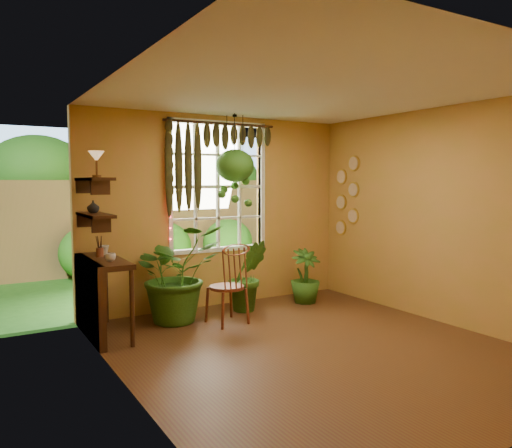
{
  "coord_description": "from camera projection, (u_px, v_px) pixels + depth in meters",
  "views": [
    {
      "loc": [
        -3.17,
        -4.13,
        1.77
      ],
      "look_at": [
        -0.04,
        1.15,
        1.25
      ],
      "focal_mm": 35.0,
      "sensor_mm": 36.0,
      "label": 1
    }
  ],
  "objects": [
    {
      "name": "wall_right",
      "position": [
        444.0,
        216.0,
        6.21
      ],
      "size": [
        0.0,
        4.5,
        4.5
      ],
      "primitive_type": "plane",
      "rotation": [
        1.57,
        0.0,
        -1.57
      ],
      "color": "#CC8945",
      "rests_on": "floor"
    },
    {
      "name": "potted_plant_right",
      "position": [
        305.0,
        276.0,
        7.3
      ],
      "size": [
        0.45,
        0.45,
        0.79
      ],
      "primitive_type": "imported",
      "rotation": [
        0.0,
        0.0,
        -0.03
      ],
      "color": "#1F4813",
      "rests_on": "floor"
    },
    {
      "name": "brush_jar",
      "position": [
        100.0,
        246.0,
        5.79
      ],
      "size": [
        0.08,
        0.08,
        0.31
      ],
      "color": "brown",
      "rests_on": "counter_ledge"
    },
    {
      "name": "potted_plant_left",
      "position": [
        176.0,
        273.0,
        6.3
      ],
      "size": [
        1.25,
        1.12,
        1.24
      ],
      "primitive_type": "imported",
      "rotation": [
        0.0,
        0.0,
        0.15
      ],
      "color": "#1F4813",
      "rests_on": "floor"
    },
    {
      "name": "window",
      "position": [
        218.0,
        187.0,
        7.11
      ],
      "size": [
        1.52,
        0.1,
        1.86
      ],
      "color": "white",
      "rests_on": "wall_back"
    },
    {
      "name": "wall_plates",
      "position": [
        347.0,
        196.0,
        7.71
      ],
      "size": [
        0.04,
        0.32,
        1.1
      ],
      "primitive_type": null,
      "color": "#F8EDCB",
      "rests_on": "wall_right"
    },
    {
      "name": "potted_plant_mid",
      "position": [
        248.0,
        276.0,
        6.83
      ],
      "size": [
        0.63,
        0.56,
        0.98
      ],
      "primitive_type": "imported",
      "rotation": [
        0.0,
        0.0,
        -0.26
      ],
      "color": "#1F4813",
      "rests_on": "floor"
    },
    {
      "name": "windsor_chair",
      "position": [
        228.0,
        297.0,
        6.21
      ],
      "size": [
        0.48,
        0.51,
        1.17
      ],
      "rotation": [
        0.0,
        0.0,
        0.11
      ],
      "color": "brown",
      "rests_on": "floor"
    },
    {
      "name": "backyard",
      "position": [
        137.0,
        203.0,
        11.2
      ],
      "size": [
        14.0,
        10.0,
        12.0
      ],
      "color": "#225D1A",
      "rests_on": "ground"
    },
    {
      "name": "cup_a",
      "position": [
        111.0,
        257.0,
        5.47
      ],
      "size": [
        0.12,
        0.12,
        0.09
      ],
      "primitive_type": "imported",
      "rotation": [
        0.0,
        0.0,
        -0.05
      ],
      "color": "silver",
      "rests_on": "counter_ledge"
    },
    {
      "name": "tiffany_lamp",
      "position": [
        96.0,
        158.0,
        5.49
      ],
      "size": [
        0.18,
        0.18,
        0.29
      ],
      "color": "brown",
      "rests_on": "shelf_upper"
    },
    {
      "name": "cup_b",
      "position": [
        104.0,
        250.0,
        5.96
      ],
      "size": [
        0.14,
        0.14,
        0.11
      ],
      "primitive_type": "imported",
      "rotation": [
        0.0,
        0.0,
        0.17
      ],
      "color": "beige",
      "rests_on": "counter_ledge"
    },
    {
      "name": "shelf_vase",
      "position": [
        93.0,
        207.0,
        5.68
      ],
      "size": [
        0.15,
        0.15,
        0.14
      ],
      "primitive_type": "imported",
      "rotation": [
        0.0,
        0.0,
        -0.13
      ],
      "color": "#B2AD99",
      "rests_on": "shelf_lower"
    },
    {
      "name": "wall_left",
      "position": [
        125.0,
        232.0,
        4.17
      ],
      "size": [
        0.0,
        4.5,
        4.5
      ],
      "primitive_type": "plane",
      "rotation": [
        1.57,
        0.0,
        1.57
      ],
      "color": "#CC8945",
      "rests_on": "floor"
    },
    {
      "name": "shelf_lower",
      "position": [
        95.0,
        215.0,
        5.6
      ],
      "size": [
        0.25,
        0.9,
        0.04
      ],
      "primitive_type": "cube",
      "color": "#39210F",
      "rests_on": "wall_left"
    },
    {
      "name": "ceiling",
      "position": [
        317.0,
        90.0,
        5.07
      ],
      "size": [
        4.5,
        4.5,
        0.0
      ],
      "primitive_type": "plane",
      "rotation": [
        3.14,
        0.0,
        0.0
      ],
      "color": "silver",
      "rests_on": "wall_back"
    },
    {
      "name": "hanging_basket",
      "position": [
        235.0,
        170.0,
        6.94
      ],
      "size": [
        0.54,
        0.54,
        1.3
      ],
      "color": "black",
      "rests_on": "ceiling"
    },
    {
      "name": "counter_ledge",
      "position": [
        94.0,
        290.0,
        5.65
      ],
      "size": [
        0.4,
        1.2,
        0.9
      ],
      "color": "#39210F",
      "rests_on": "floor"
    },
    {
      "name": "floor",
      "position": [
        314.0,
        349.0,
        5.3
      ],
      "size": [
        4.5,
        4.5,
        0.0
      ],
      "primitive_type": "plane",
      "color": "#4F3316",
      "rests_on": "ground"
    },
    {
      "name": "valance_vine",
      "position": [
        216.0,
        145.0,
        6.92
      ],
      "size": [
        1.7,
        0.12,
        1.1
      ],
      "color": "#39210F",
      "rests_on": "window"
    },
    {
      "name": "string_lights",
      "position": [
        170.0,
        183.0,
        6.64
      ],
      "size": [
        0.03,
        0.03,
        1.54
      ],
      "primitive_type": null,
      "color": "#FF2633",
      "rests_on": "window"
    },
    {
      "name": "wall_back",
      "position": [
        219.0,
        211.0,
        7.11
      ],
      "size": [
        4.0,
        0.0,
        4.0
      ],
      "primitive_type": "plane",
      "rotation": [
        1.57,
        0.0,
        0.0
      ],
      "color": "#CC8945",
      "rests_on": "floor"
    },
    {
      "name": "shelf_upper",
      "position": [
        94.0,
        179.0,
        5.57
      ],
      "size": [
        0.25,
        0.9,
        0.04
      ],
      "primitive_type": "cube",
      "color": "#39210F",
      "rests_on": "wall_left"
    }
  ]
}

